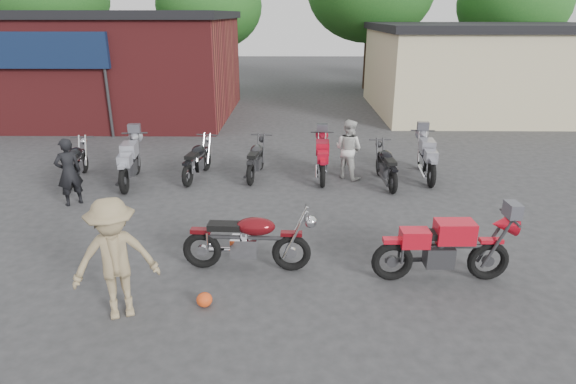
{
  "coord_description": "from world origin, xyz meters",
  "views": [
    {
      "loc": [
        -0.2,
        -6.91,
        4.16
      ],
      "look_at": [
        -0.31,
        1.87,
        0.9
      ],
      "focal_mm": 30.0,
      "sensor_mm": 36.0,
      "label": 1
    }
  ],
  "objects_px": {
    "person_dark": "(69,172)",
    "row_bike_5": "(386,164)",
    "helmet": "(204,300)",
    "person_light": "(349,149)",
    "row_bike_4": "(322,157)",
    "sportbike": "(445,245)",
    "vintage_motorcycle": "(249,237)",
    "row_bike_2": "(197,158)",
    "row_bike_3": "(256,157)",
    "row_bike_6": "(427,156)",
    "row_bike_0": "(75,160)",
    "person_tan": "(115,259)",
    "row_bike_1": "(129,160)"
  },
  "relations": [
    {
      "from": "helmet",
      "to": "row_bike_0",
      "type": "distance_m",
      "value": 7.3
    },
    {
      "from": "row_bike_2",
      "to": "row_bike_6",
      "type": "relative_size",
      "value": 0.91
    },
    {
      "from": "vintage_motorcycle",
      "to": "helmet",
      "type": "bearing_deg",
      "value": -114.27
    },
    {
      "from": "person_dark",
      "to": "row_bike_3",
      "type": "distance_m",
      "value": 4.6
    },
    {
      "from": "sportbike",
      "to": "person_dark",
      "type": "relative_size",
      "value": 1.39
    },
    {
      "from": "row_bike_3",
      "to": "row_bike_4",
      "type": "xyz_separation_m",
      "value": [
        1.78,
        -0.07,
        0.04
      ]
    },
    {
      "from": "sportbike",
      "to": "row_bike_6",
      "type": "distance_m",
      "value": 5.45
    },
    {
      "from": "vintage_motorcycle",
      "to": "person_tan",
      "type": "height_order",
      "value": "person_tan"
    },
    {
      "from": "row_bike_6",
      "to": "row_bike_3",
      "type": "bearing_deg",
      "value": 94.41
    },
    {
      "from": "vintage_motorcycle",
      "to": "row_bike_3",
      "type": "height_order",
      "value": "vintage_motorcycle"
    },
    {
      "from": "vintage_motorcycle",
      "to": "sportbike",
      "type": "height_order",
      "value": "sportbike"
    },
    {
      "from": "helmet",
      "to": "person_light",
      "type": "xyz_separation_m",
      "value": [
        2.79,
        6.12,
        0.68
      ]
    },
    {
      "from": "row_bike_0",
      "to": "row_bike_5",
      "type": "distance_m",
      "value": 8.12
    },
    {
      "from": "row_bike_1",
      "to": "row_bike_5",
      "type": "bearing_deg",
      "value": -96.81
    },
    {
      "from": "helmet",
      "to": "row_bike_5",
      "type": "height_order",
      "value": "row_bike_5"
    },
    {
      "from": "person_tan",
      "to": "row_bike_0",
      "type": "relative_size",
      "value": 0.97
    },
    {
      "from": "person_dark",
      "to": "row_bike_0",
      "type": "xyz_separation_m",
      "value": [
        -0.62,
        1.71,
        -0.24
      ]
    },
    {
      "from": "sportbike",
      "to": "row_bike_6",
      "type": "height_order",
      "value": "sportbike"
    },
    {
      "from": "person_dark",
      "to": "row_bike_5",
      "type": "xyz_separation_m",
      "value": [
        7.5,
        1.53,
        -0.24
      ]
    },
    {
      "from": "person_light",
      "to": "row_bike_5",
      "type": "bearing_deg",
      "value": -169.21
    },
    {
      "from": "vintage_motorcycle",
      "to": "sportbike",
      "type": "xyz_separation_m",
      "value": [
        3.22,
        -0.31,
        0.02
      ]
    },
    {
      "from": "person_light",
      "to": "row_bike_0",
      "type": "xyz_separation_m",
      "value": [
        -7.18,
        -0.3,
        -0.25
      ]
    },
    {
      "from": "row_bike_2",
      "to": "row_bike_6",
      "type": "xyz_separation_m",
      "value": [
        6.13,
        0.1,
        0.05
      ]
    },
    {
      "from": "row_bike_2",
      "to": "row_bike_3",
      "type": "bearing_deg",
      "value": -75.94
    },
    {
      "from": "person_light",
      "to": "row_bike_0",
      "type": "distance_m",
      "value": 7.19
    },
    {
      "from": "helmet",
      "to": "row_bike_4",
      "type": "relative_size",
      "value": 0.12
    },
    {
      "from": "row_bike_1",
      "to": "row_bike_2",
      "type": "distance_m",
      "value": 1.72
    },
    {
      "from": "vintage_motorcycle",
      "to": "person_dark",
      "type": "relative_size",
      "value": 1.35
    },
    {
      "from": "row_bike_0",
      "to": "row_bike_3",
      "type": "bearing_deg",
      "value": -93.32
    },
    {
      "from": "row_bike_0",
      "to": "row_bike_2",
      "type": "xyz_separation_m",
      "value": [
        3.16,
        0.25,
        0.0
      ]
    },
    {
      "from": "helmet",
      "to": "row_bike_5",
      "type": "relative_size",
      "value": 0.13
    },
    {
      "from": "row_bike_6",
      "to": "row_bike_1",
      "type": "bearing_deg",
      "value": 98.63
    },
    {
      "from": "sportbike",
      "to": "row_bike_4",
      "type": "distance_m",
      "value": 5.56
    },
    {
      "from": "row_bike_3",
      "to": "row_bike_6",
      "type": "distance_m",
      "value": 4.57
    },
    {
      "from": "person_light",
      "to": "person_tan",
      "type": "bearing_deg",
      "value": 96.25
    },
    {
      "from": "row_bike_2",
      "to": "row_bike_4",
      "type": "bearing_deg",
      "value": -79.43
    },
    {
      "from": "person_light",
      "to": "row_bike_1",
      "type": "height_order",
      "value": "person_light"
    },
    {
      "from": "row_bike_4",
      "to": "row_bike_6",
      "type": "height_order",
      "value": "row_bike_6"
    },
    {
      "from": "sportbike",
      "to": "person_dark",
      "type": "height_order",
      "value": "person_dark"
    },
    {
      "from": "person_tan",
      "to": "row_bike_5",
      "type": "distance_m",
      "value": 7.65
    },
    {
      "from": "row_bike_4",
      "to": "row_bike_6",
      "type": "distance_m",
      "value": 2.79
    },
    {
      "from": "row_bike_5",
      "to": "row_bike_6",
      "type": "height_order",
      "value": "row_bike_6"
    },
    {
      "from": "helmet",
      "to": "person_tan",
      "type": "relative_size",
      "value": 0.13
    },
    {
      "from": "person_tan",
      "to": "person_dark",
      "type": "bearing_deg",
      "value": 99.93
    },
    {
      "from": "row_bike_1",
      "to": "row_bike_5",
      "type": "distance_m",
      "value": 6.62
    },
    {
      "from": "row_bike_4",
      "to": "helmet",
      "type": "bearing_deg",
      "value": 163.07
    },
    {
      "from": "person_light",
      "to": "row_bike_4",
      "type": "height_order",
      "value": "person_light"
    },
    {
      "from": "vintage_motorcycle",
      "to": "row_bike_2",
      "type": "distance_m",
      "value": 5.26
    },
    {
      "from": "person_light",
      "to": "row_bike_4",
      "type": "xyz_separation_m",
      "value": [
        -0.69,
        0.0,
        -0.21
      ]
    },
    {
      "from": "sportbike",
      "to": "row_bike_5",
      "type": "relative_size",
      "value": 1.16
    }
  ]
}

